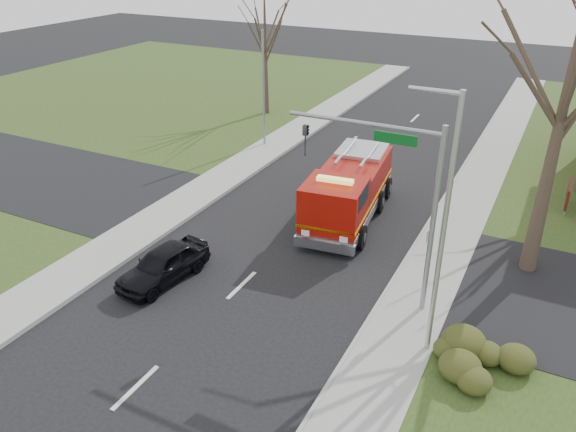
% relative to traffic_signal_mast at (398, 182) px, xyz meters
% --- Properties ---
extents(ground, '(120.00, 120.00, 0.00)m').
position_rel_traffic_signal_mast_xyz_m(ground, '(-5.21, -1.50, -4.71)').
color(ground, black).
rests_on(ground, ground).
extents(sidewalk_right, '(2.40, 80.00, 0.15)m').
position_rel_traffic_signal_mast_xyz_m(sidewalk_right, '(0.99, -1.50, -4.63)').
color(sidewalk_right, gray).
rests_on(sidewalk_right, ground).
extents(sidewalk_left, '(2.40, 80.00, 0.15)m').
position_rel_traffic_signal_mast_xyz_m(sidewalk_left, '(-11.41, -1.50, -4.63)').
color(sidewalk_left, gray).
rests_on(sidewalk_left, ground).
extents(health_center_sign, '(0.12, 2.00, 1.40)m').
position_rel_traffic_signal_mast_xyz_m(health_center_sign, '(5.29, 11.00, -3.83)').
color(health_center_sign, '#451410').
rests_on(health_center_sign, ground).
extents(hedge_corner, '(2.80, 2.00, 0.90)m').
position_rel_traffic_signal_mast_xyz_m(hedge_corner, '(3.79, -2.50, -4.13)').
color(hedge_corner, '#343B15').
rests_on(hedge_corner, lawn_right).
extents(bare_tree_near, '(6.00, 6.00, 12.00)m').
position_rel_traffic_signal_mast_xyz_m(bare_tree_near, '(4.29, 4.50, 2.71)').
color(bare_tree_near, '#3B2C22').
rests_on(bare_tree_near, ground).
extents(bare_tree_left, '(4.50, 4.50, 9.00)m').
position_rel_traffic_signal_mast_xyz_m(bare_tree_left, '(-15.21, 18.50, 0.86)').
color(bare_tree_left, '#3B2C22').
rests_on(bare_tree_left, ground).
extents(traffic_signal_mast, '(5.29, 0.18, 6.80)m').
position_rel_traffic_signal_mast_xyz_m(traffic_signal_mast, '(0.00, 0.00, 0.00)').
color(traffic_signal_mast, gray).
rests_on(traffic_signal_mast, ground).
extents(streetlight_pole, '(1.48, 0.16, 8.40)m').
position_rel_traffic_signal_mast_xyz_m(streetlight_pole, '(1.93, -2.00, -0.16)').
color(streetlight_pole, '#B7BABF').
rests_on(streetlight_pole, ground).
extents(utility_pole_far, '(0.14, 0.14, 7.00)m').
position_rel_traffic_signal_mast_xyz_m(utility_pole_far, '(-12.01, 12.50, -1.21)').
color(utility_pole_far, gray).
rests_on(utility_pole_far, ground).
extents(fire_engine, '(3.53, 7.67, 2.99)m').
position_rel_traffic_signal_mast_xyz_m(fire_engine, '(-3.71, 5.47, -3.35)').
color(fire_engine, '#960E06').
rests_on(fire_engine, ground).
extents(parked_car_maroon, '(2.12, 4.15, 1.35)m').
position_rel_traffic_signal_mast_xyz_m(parked_car_maroon, '(-8.05, -2.50, -4.03)').
color(parked_car_maroon, black).
rests_on(parked_car_maroon, ground).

